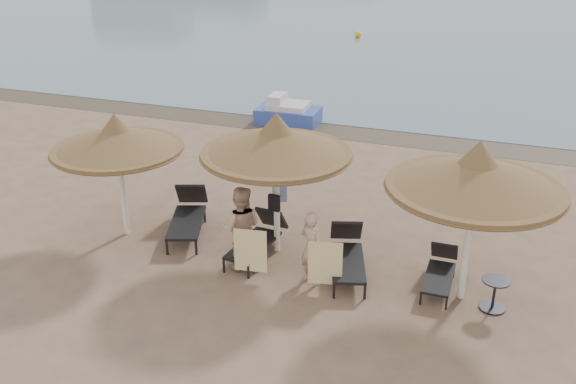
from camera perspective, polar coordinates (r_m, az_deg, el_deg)
name	(u,v)px	position (r m, az deg, el deg)	size (l,w,h in m)	color
ground	(280,280)	(13.09, -0.74, -7.80)	(160.00, 160.00, 0.00)	#8E6B53
wet_sand_strip	(378,135)	(21.34, 8.02, 5.00)	(200.00, 1.60, 0.01)	brown
palapa_left	(117,139)	(14.40, -14.98, 4.54)	(2.90, 2.90, 2.88)	white
palapa_center	(276,142)	(13.10, -1.04, 4.43)	(3.17, 3.17, 3.14)	white
palapa_right	(476,175)	(11.84, 16.39, 1.45)	(3.23, 3.23, 3.21)	white
lounger_far_left	(188,214)	(14.94, -8.87, -1.95)	(1.35, 2.20, 0.94)	black
lounger_near_left	(259,237)	(13.86, -2.61, -4.04)	(0.81, 1.95, 0.85)	black
lounger_near_right	(347,253)	(13.27, 5.30, -5.44)	(1.20, 2.07, 0.88)	black
lounger_far_right	(440,270)	(13.14, 13.39, -6.76)	(0.53, 1.60, 0.71)	black
side_table	(494,295)	(12.67, 17.84, -8.72)	(0.52, 0.52, 0.62)	black
person_left	(241,222)	(13.02, -4.24, -2.68)	(0.98, 0.64, 2.13)	tan
person_right	(312,242)	(12.56, 2.14, -4.49)	(0.84, 0.54, 1.82)	tan
towel_left	(250,251)	(12.81, -3.36, -5.24)	(0.67, 0.12, 0.94)	yellow
towel_right	(325,263)	(12.40, 3.32, -6.35)	(0.65, 0.17, 0.93)	yellow
bag_patterned	(280,193)	(13.71, -0.74, -0.07)	(0.33, 0.21, 0.40)	white
bag_dark	(274,203)	(13.45, -1.24, -0.97)	(0.26, 0.12, 0.36)	black
pedal_boat	(287,113)	(22.29, -0.05, 7.06)	(2.15, 1.29, 0.99)	#324DB1
buoy_left	(358,35)	(37.70, 6.24, 13.75)	(0.38, 0.38, 0.38)	yellow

